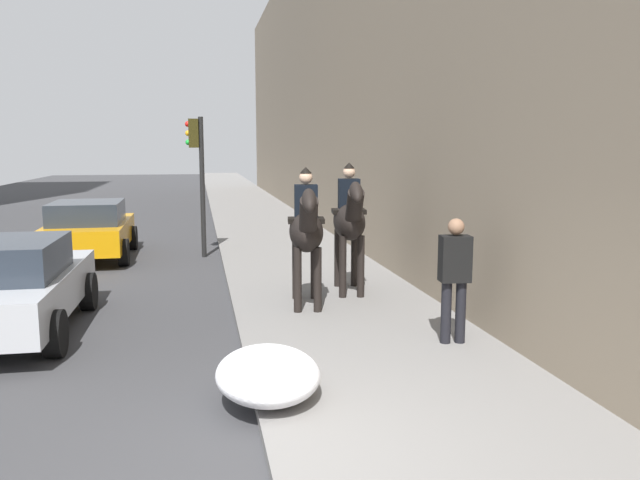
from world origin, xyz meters
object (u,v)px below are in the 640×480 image
mounted_horse_near (306,230)px  mounted_horse_far (350,220)px  car_mid_lane (8,286)px  car_near_lane (89,229)px  traffic_light_near_curb (198,163)px  pedestrian_greeting (455,272)px

mounted_horse_near → mounted_horse_far: size_ratio=0.98×
mounted_horse_far → car_mid_lane: mounted_horse_far is taller
car_near_lane → traffic_light_near_curb: size_ratio=1.13×
pedestrian_greeting → car_near_lane: pedestrian_greeting is taller
car_near_lane → traffic_light_near_curb: traffic_light_near_curb is taller
mounted_horse_far → pedestrian_greeting: bearing=19.1°
mounted_horse_near → car_near_lane: bearing=-136.9°
car_near_lane → car_mid_lane: bearing=178.2°
mounted_horse_far → car_near_lane: (5.22, 5.33, -0.70)m
pedestrian_greeting → car_near_lane: 10.31m
mounted_horse_near → car_mid_lane: size_ratio=0.58×
mounted_horse_near → car_near_lane: (6.05, 4.39, -0.66)m
car_near_lane → pedestrian_greeting: bearing=-145.1°
mounted_horse_far → traffic_light_near_curb: traffic_light_near_curb is taller
pedestrian_greeting → car_near_lane: size_ratio=0.43×
mounted_horse_far → pedestrian_greeting: 3.24m
car_mid_lane → pedestrian_greeting: bearing=-107.3°
pedestrian_greeting → traffic_light_near_curb: traffic_light_near_curb is taller
pedestrian_greeting → car_mid_lane: bearing=78.4°
mounted_horse_far → pedestrian_greeting: (-3.15, -0.67, -0.35)m
mounted_horse_near → pedestrian_greeting: (-2.32, -1.61, -0.31)m
car_near_lane → car_mid_lane: 6.42m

